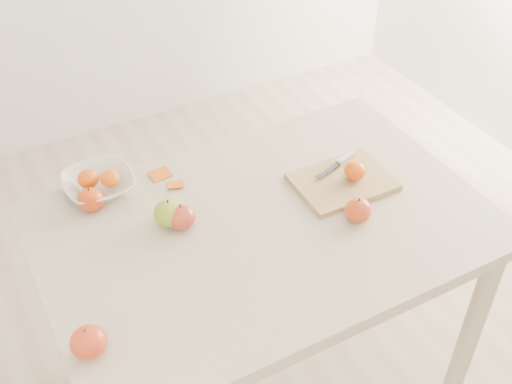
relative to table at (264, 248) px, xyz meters
name	(u,v)px	position (x,y,z in m)	size (l,w,h in m)	color
ground	(263,381)	(0.00, 0.00, -0.65)	(3.50, 3.50, 0.00)	#C6B293
table	(264,248)	(0.00, 0.00, 0.00)	(1.20, 0.80, 0.75)	beige
cutting_board	(343,182)	(0.28, 0.03, 0.11)	(0.27, 0.20, 0.02)	tan
board_tangerine	(355,171)	(0.31, 0.02, 0.14)	(0.06, 0.06, 0.05)	#D44607
fruit_bowl	(99,184)	(-0.35, 0.34, 0.12)	(0.20, 0.20, 0.05)	white
bowl_tangerine_near	(88,179)	(-0.37, 0.35, 0.15)	(0.06, 0.06, 0.05)	#CC5107
bowl_tangerine_far	(110,178)	(-0.32, 0.32, 0.14)	(0.06, 0.06, 0.05)	#E96208
orange_peel_a	(160,175)	(-0.17, 0.32, 0.10)	(0.06, 0.04, 0.00)	#D45B0F
orange_peel_b	(176,185)	(-0.15, 0.26, 0.10)	(0.04, 0.04, 0.00)	#E85810
paring_knife	(343,160)	(0.32, 0.10, 0.12)	(0.17, 0.07, 0.01)	silver
apple_green	(169,213)	(-0.23, 0.12, 0.14)	(0.08, 0.08, 0.07)	#548513
apple_red_e	(358,210)	(0.23, -0.11, 0.13)	(0.07, 0.07, 0.07)	#970709
apple_red_a	(91,200)	(-0.39, 0.28, 0.13)	(0.07, 0.07, 0.07)	#900706
apple_red_d	(88,342)	(-0.54, -0.19, 0.14)	(0.08, 0.08, 0.07)	#981C08
apple_red_b	(181,217)	(-0.20, 0.09, 0.13)	(0.08, 0.08, 0.07)	maroon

